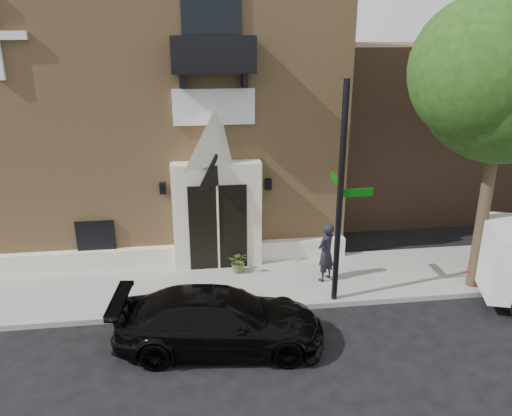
{
  "coord_description": "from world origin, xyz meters",
  "views": [
    {
      "loc": [
        -1.71,
        -11.16,
        6.92
      ],
      "look_at": [
        0.06,
        2.0,
        2.18
      ],
      "focal_mm": 35.0,
      "sensor_mm": 36.0,
      "label": 1
    }
  ],
  "objects": [
    {
      "name": "fire_hydrant",
      "position": [
        6.06,
        0.46,
        0.55
      ],
      "size": [
        0.46,
        0.37,
        0.81
      ],
      "color": "maroon",
      "rests_on": "sidewalk"
    },
    {
      "name": "pedestrian_near",
      "position": [
        1.96,
        1.3,
        1.01
      ],
      "size": [
        0.74,
        0.71,
        1.71
      ],
      "primitive_type": "imported",
      "rotation": [
        0.0,
        0.0,
        3.83
      ],
      "color": "black",
      "rests_on": "sidewalk"
    },
    {
      "name": "church",
      "position": [
        -2.99,
        7.95,
        4.63
      ],
      "size": [
        12.2,
        11.01,
        9.3
      ],
      "color": "#AB7F51",
      "rests_on": "ground"
    },
    {
      "name": "planter",
      "position": [
        -0.43,
        2.1,
        0.48
      ],
      "size": [
        0.68,
        0.61,
        0.67
      ],
      "primitive_type": "imported",
      "rotation": [
        0.0,
        0.0,
        -0.17
      ],
      "color": "#536430",
      "rests_on": "sidewalk"
    },
    {
      "name": "neighbour_building",
      "position": [
        12.0,
        9.0,
        3.2
      ],
      "size": [
        18.0,
        8.0,
        6.4
      ],
      "primitive_type": "cube",
      "color": "brown",
      "rests_on": "ground"
    },
    {
      "name": "sidewalk",
      "position": [
        1.0,
        1.5,
        0.07
      ],
      "size": [
        42.0,
        3.0,
        0.15
      ],
      "primitive_type": "cube",
      "color": "gray",
      "rests_on": "ground"
    },
    {
      "name": "street_sign",
      "position": [
        1.95,
        0.24,
        3.04
      ],
      "size": [
        0.91,
        0.91,
        5.73
      ],
      "rotation": [
        0.0,
        0.0,
        -0.01
      ],
      "color": "black",
      "rests_on": "sidewalk"
    },
    {
      "name": "street_tree_left",
      "position": [
        6.03,
        0.35,
        5.87
      ],
      "size": [
        4.97,
        4.38,
        7.77
      ],
      "color": "#38281C",
      "rests_on": "sidewalk"
    },
    {
      "name": "ground",
      "position": [
        0.0,
        0.0,
        0.0
      ],
      "size": [
        120.0,
        120.0,
        0.0
      ],
      "primitive_type": "plane",
      "color": "black",
      "rests_on": "ground"
    },
    {
      "name": "black_sedan",
      "position": [
        -1.22,
        -1.31,
        0.69
      ],
      "size": [
        4.94,
        2.43,
        1.38
      ],
      "primitive_type": "imported",
      "rotation": [
        0.0,
        0.0,
        1.46
      ],
      "color": "black",
      "rests_on": "ground"
    }
  ]
}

